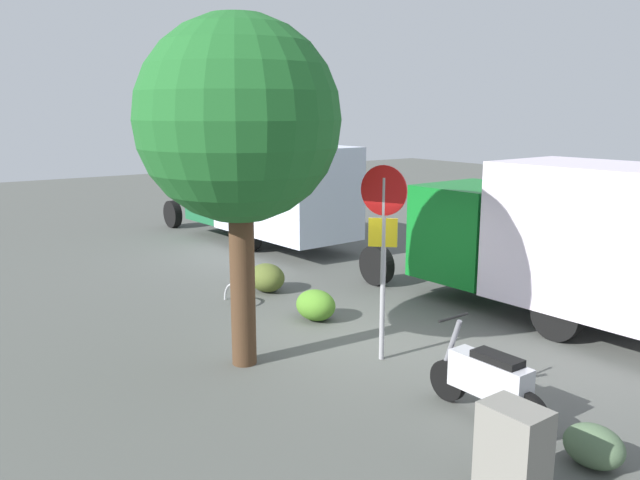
% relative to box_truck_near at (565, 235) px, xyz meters
% --- Properties ---
extents(ground_plane, '(60.00, 60.00, 0.00)m').
position_rel_box_truck_near_xyz_m(ground_plane, '(1.44, 3.51, -1.62)').
color(ground_plane, '#4E504C').
extents(box_truck_near, '(7.39, 2.49, 2.95)m').
position_rel_box_truck_near_xyz_m(box_truck_near, '(0.00, 0.00, 0.00)').
color(box_truck_near, black).
rests_on(box_truck_near, ground).
extents(box_truck_far, '(7.76, 2.61, 2.91)m').
position_rel_box_truck_near_xyz_m(box_truck_far, '(9.21, 0.78, -0.01)').
color(box_truck_far, black).
rests_on(box_truck_far, ground).
extents(motorcycle, '(1.81, 0.55, 1.20)m').
position_rel_box_truck_near_xyz_m(motorcycle, '(-1.76, 4.13, -1.10)').
color(motorcycle, black).
rests_on(motorcycle, ground).
extents(stop_sign, '(0.71, 0.33, 3.06)m').
position_rel_box_truck_near_xyz_m(stop_sign, '(0.52, 3.93, 0.42)').
color(stop_sign, '#9E9EA3').
rests_on(stop_sign, ground).
extents(street_tree, '(2.99, 2.99, 5.22)m').
position_rel_box_truck_near_xyz_m(street_tree, '(1.63, 5.75, 2.07)').
color(street_tree, '#47301E').
rests_on(street_tree, ground).
extents(utility_cabinet, '(0.65, 0.46, 1.01)m').
position_rel_box_truck_near_xyz_m(utility_cabinet, '(-3.05, 5.32, -1.12)').
color(utility_cabinet, slate).
rests_on(utility_cabinet, ground).
extents(bike_rack_hoop, '(0.85, 0.07, 0.85)m').
position_rel_box_truck_near_xyz_m(bike_rack_hoop, '(4.44, 4.43, -1.62)').
color(bike_rack_hoop, '#B7B7BC').
rests_on(bike_rack_hoop, ground).
extents(shrub_near_sign, '(0.89, 0.73, 0.61)m').
position_rel_box_truck_near_xyz_m(shrub_near_sign, '(4.87, 3.40, -1.32)').
color(shrub_near_sign, '#4D5A25').
rests_on(shrub_near_sign, ground).
extents(shrub_mid_verge, '(0.84, 0.68, 0.57)m').
position_rel_box_truck_near_xyz_m(shrub_mid_verge, '(2.69, 3.65, -1.34)').
color(shrub_mid_verge, '#4A7F25').
rests_on(shrub_mid_verge, ground).
extents(shrub_by_tree, '(0.68, 0.56, 0.46)m').
position_rel_box_truck_near_xyz_m(shrub_by_tree, '(-3.17, 4.05, -1.39)').
color(shrub_by_tree, '#4B6345').
rests_on(shrub_by_tree, ground).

